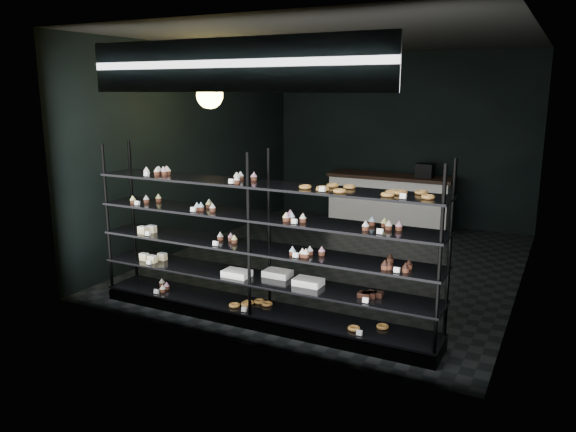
{
  "coord_description": "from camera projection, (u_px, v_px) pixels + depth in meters",
  "views": [
    {
      "loc": [
        2.96,
        -7.51,
        2.53
      ],
      "look_at": [
        0.1,
        -1.9,
        1.1
      ],
      "focal_mm": 35.0,
      "sensor_mm": 36.0,
      "label": 1
    }
  ],
  "objects": [
    {
      "name": "pendant_lamp",
      "position": [
        210.0,
        95.0,
        7.44
      ],
      "size": [
        0.35,
        0.35,
        0.91
      ],
      "color": "black",
      "rests_on": "room"
    },
    {
      "name": "signage",
      "position": [
        229.0,
        65.0,
        5.25
      ],
      "size": [
        3.3,
        0.05,
        0.5
      ],
      "color": "#0E0E46",
      "rests_on": "room"
    },
    {
      "name": "display_shelf",
      "position": [
        257.0,
        267.0,
        6.13
      ],
      "size": [
        4.0,
        0.5,
        1.91
      ],
      "color": "black",
      "rests_on": "room"
    },
    {
      "name": "room",
      "position": [
        342.0,
        155.0,
        8.05
      ],
      "size": [
        5.01,
        6.01,
        3.2
      ],
      "color": "black",
      "rests_on": "ground"
    },
    {
      "name": "service_counter",
      "position": [
        390.0,
        200.0,
        10.46
      ],
      "size": [
        2.3,
        0.65,
        1.23
      ],
      "color": "silver",
      "rests_on": "room"
    }
  ]
}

